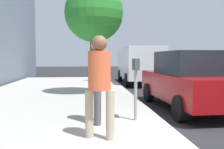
% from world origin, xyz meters
% --- Properties ---
extents(ground_plane, '(80.00, 80.00, 0.00)m').
position_xyz_m(ground_plane, '(0.00, 0.00, 0.00)').
color(ground_plane, '#232326').
rests_on(ground_plane, ground).
extents(sidewalk_slab, '(28.00, 6.00, 0.15)m').
position_xyz_m(sidewalk_slab, '(0.00, 3.00, 0.07)').
color(sidewalk_slab, '#A8A59E').
rests_on(sidewalk_slab, ground_plane).
extents(parking_meter, '(0.36, 0.12, 1.41)m').
position_xyz_m(parking_meter, '(1.09, 0.66, 1.17)').
color(parking_meter, gray).
rests_on(parking_meter, sidewalk_slab).
extents(pedestrian_at_meter, '(0.55, 0.40, 1.84)m').
position_xyz_m(pedestrian_at_meter, '(0.96, 1.52, 1.25)').
color(pedestrian_at_meter, '#47474C').
rests_on(pedestrian_at_meter, sidewalk_slab).
extents(pedestrian_bystander, '(0.40, 0.51, 1.82)m').
position_xyz_m(pedestrian_bystander, '(-0.13, 1.54, 1.23)').
color(pedestrian_bystander, tan).
rests_on(pedestrian_bystander, sidewalk_slab).
extents(parked_sedan_near, '(4.46, 2.08, 1.77)m').
position_xyz_m(parked_sedan_near, '(2.82, -1.35, 0.89)').
color(parked_sedan_near, maroon).
rests_on(parked_sedan_near, ground_plane).
extents(parked_van_far, '(5.24, 2.19, 2.18)m').
position_xyz_m(parked_van_far, '(10.43, -1.35, 1.26)').
color(parked_van_far, silver).
rests_on(parked_van_far, ground_plane).
extents(street_tree, '(2.26, 2.26, 4.28)m').
position_xyz_m(street_tree, '(5.33, 1.48, 3.26)').
color(street_tree, brown).
rests_on(street_tree, sidewalk_slab).
extents(traffic_signal, '(0.24, 0.44, 3.60)m').
position_xyz_m(traffic_signal, '(10.16, 0.82, 2.58)').
color(traffic_signal, black).
rests_on(traffic_signal, sidewalk_slab).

